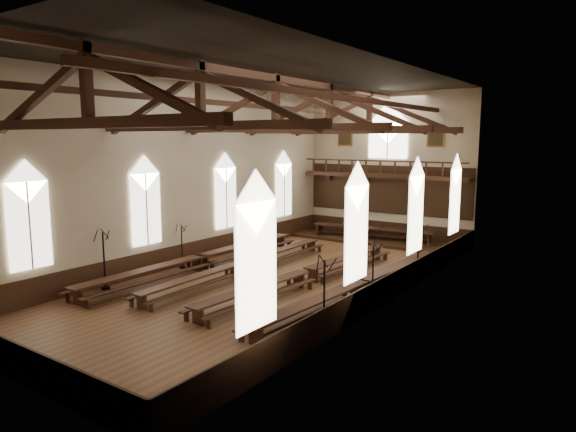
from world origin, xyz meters
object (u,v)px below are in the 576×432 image
at_px(candelabrum_left_near, 105,271).
at_px(dais, 372,240).
at_px(high_table, 372,229).
at_px(candelabrum_right_far, 418,261).
at_px(refectory_row_b, 244,264).
at_px(refectory_row_c, 306,274).
at_px(candelabrum_left_far, 271,231).
at_px(candelabrum_left_mid, 182,255).
at_px(candelabrum_right_near, 324,310).
at_px(candelabrum_right_mid, 372,285).
at_px(refectory_row_d, 363,285).
at_px(refectory_row_a, 200,259).

bearing_deg(candelabrum_left_near, dais, 73.08).
height_order(high_table, candelabrum_right_far, candelabrum_right_far).
relative_size(refectory_row_b, refectory_row_c, 0.97).
distance_m(candelabrum_left_far, candelabrum_right_far, 11.39).
height_order(candelabrum_left_mid, candelabrum_right_near, candelabrum_right_near).
xyz_separation_m(dais, candelabrum_left_far, (-5.24, -4.39, 0.76)).
relative_size(high_table, candelabrum_right_far, 3.05).
distance_m(candelabrum_left_far, candelabrum_right_near, 16.14).
bearing_deg(candelabrum_right_far, candelabrum_right_near, -90.00).
bearing_deg(high_table, candelabrum_left_near, -106.92).
bearing_deg(refectory_row_c, candelabrum_right_mid, -12.70).
distance_m(refectory_row_d, dais, 12.56).
bearing_deg(refectory_row_b, high_table, 81.50).
xyz_separation_m(candelabrum_left_far, candelabrum_right_near, (11.10, -11.72, 0.00)).
bearing_deg(refectory_row_a, candelabrum_right_far, 27.75).
bearing_deg(candelabrum_right_near, refectory_row_b, 148.48).
bearing_deg(candelabrum_left_near, candelabrum_left_mid, 90.00).
distance_m(dais, candelabrum_left_mid, 13.47).
bearing_deg(refectory_row_a, candelabrum_left_mid, -169.71).
distance_m(refectory_row_a, candelabrum_right_far, 11.26).
bearing_deg(refectory_row_b, candelabrum_right_near, -31.52).
relative_size(refectory_row_b, candelabrum_right_near, 4.94).
bearing_deg(high_table, refectory_row_a, -108.61).
xyz_separation_m(refectory_row_a, refectory_row_b, (2.39, 0.72, -0.08)).
xyz_separation_m(refectory_row_b, candelabrum_right_mid, (7.57, -0.68, 0.30)).
relative_size(dais, candelabrum_right_mid, 4.24).
xyz_separation_m(refectory_row_b, refectory_row_c, (3.70, 0.19, 0.03)).
xyz_separation_m(dais, candelabrum_right_far, (5.86, -6.94, 0.74)).
bearing_deg(refectory_row_a, candelabrum_right_mid, 0.21).
xyz_separation_m(refectory_row_d, candelabrum_right_near, (0.79, -4.62, 0.30)).
height_order(refectory_row_d, candelabrum_right_far, candelabrum_right_far).
distance_m(candelabrum_right_near, candelabrum_right_mid, 3.96).
height_order(candelabrum_right_near, candelabrum_right_far, candelabrum_right_near).
relative_size(refectory_row_b, candelabrum_right_far, 5.08).
bearing_deg(refectory_row_b, candelabrum_left_mid, -165.29).
bearing_deg(candelabrum_right_mid, candelabrum_left_near, -155.38).
relative_size(refectory_row_c, candelabrum_left_near, 5.08).
bearing_deg(candelabrum_left_near, candelabrum_right_near, 5.80).
bearing_deg(candelabrum_right_far, high_table, 130.16).
bearing_deg(dais, candelabrum_left_near, -106.92).
height_order(candelabrum_left_near, candelabrum_right_near, candelabrum_right_near).
height_order(refectory_row_d, candelabrum_left_far, candelabrum_left_far).
bearing_deg(candelabrum_left_near, candelabrum_left_far, 90.00).
xyz_separation_m(candelabrum_left_near, candelabrum_right_near, (11.10, 1.13, 0.00)).
bearing_deg(high_table, candelabrum_right_near, -70.01).
height_order(refectory_row_b, candelabrum_right_mid, candelabrum_right_mid).
bearing_deg(candelabrum_right_near, candelabrum_left_mid, 161.49).
relative_size(candelabrum_left_near, candelabrum_left_mid, 1.18).
xyz_separation_m(high_table, candelabrum_right_far, (5.86, -6.94, -0.02)).
height_order(refectory_row_b, candelabrum_right_near, candelabrum_right_near).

